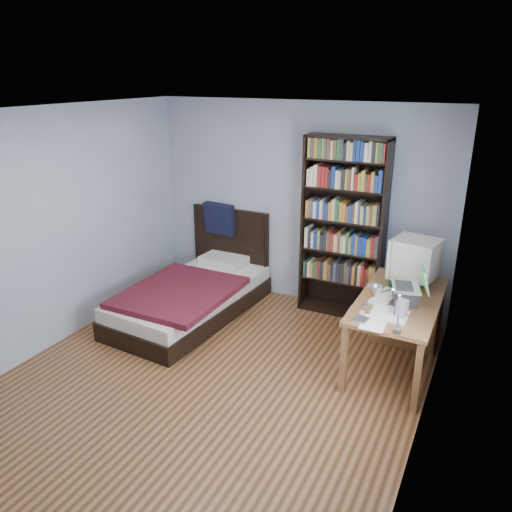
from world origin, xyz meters
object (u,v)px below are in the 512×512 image
at_px(soda_can, 391,284).
at_px(bookshelf, 343,229).
at_px(keyboard, 385,297).
at_px(desk, 404,311).
at_px(bed, 194,293).
at_px(desk_lamp, 379,296).
at_px(laptop, 408,292).
at_px(speaker, 402,308).
at_px(crt_monitor, 415,258).

relative_size(soda_can, bookshelf, 0.05).
xyz_separation_m(keyboard, soda_can, (0.01, 0.24, 0.04)).
xyz_separation_m(desk, keyboard, (-0.13, -0.46, 0.33)).
distance_m(desk, bed, 2.48).
xyz_separation_m(desk_lamp, soda_can, (-0.13, 1.24, -0.41)).
distance_m(desk, soda_can, 0.45).
distance_m(desk_lamp, keyboard, 1.11).
height_order(laptop, keyboard, laptop).
xyz_separation_m(laptop, speaker, (0.01, -0.31, -0.03)).
xyz_separation_m(laptop, soda_can, (-0.20, 0.25, -0.06)).
distance_m(crt_monitor, bed, 2.62).
bearing_deg(soda_can, keyboard, -91.88).
xyz_separation_m(desk, desk_lamp, (0.01, -1.46, 0.79)).
distance_m(soda_can, bed, 2.39).
bearing_deg(keyboard, bookshelf, 138.52).
height_order(laptop, bed, bed).
height_order(speaker, bed, bed).
height_order(desk, desk_lamp, desk_lamp).
bearing_deg(speaker, laptop, 110.96).
xyz_separation_m(crt_monitor, bookshelf, (-0.90, 0.45, 0.07)).
xyz_separation_m(laptop, bookshelf, (-0.94, 0.95, 0.24)).
distance_m(desk_lamp, speaker, 0.78).
relative_size(keyboard, bookshelf, 0.20).
height_order(keyboard, bed, bed).
distance_m(desk, laptop, 0.64).
bearing_deg(soda_can, bed, -177.46).
xyz_separation_m(crt_monitor, desk_lamp, (-0.03, -1.49, 0.19)).
distance_m(desk, keyboard, 0.58).
bearing_deg(bookshelf, soda_can, -43.59).
bearing_deg(soda_can, desk, 60.87).
bearing_deg(desk, keyboard, -105.88).
height_order(laptop, desk_lamp, desk_lamp).
bearing_deg(soda_can, laptop, -51.23).
relative_size(crt_monitor, soda_can, 4.51).
xyz_separation_m(crt_monitor, speaker, (0.05, -0.81, -0.20)).
height_order(soda_can, bed, bed).
bearing_deg(speaker, desk_lamp, -77.93).
relative_size(speaker, bookshelf, 0.08).
bearing_deg(desk_lamp, crt_monitor, 88.98).
height_order(speaker, soda_can, speaker).
bearing_deg(speaker, soda_can, 129.31).
xyz_separation_m(soda_can, bookshelf, (-0.74, 0.71, 0.29)).
xyz_separation_m(desk, bed, (-2.45, -0.32, -0.16)).
bearing_deg(desk, bookshelf, 150.76).
distance_m(laptop, desk_lamp, 1.06).
height_order(bookshelf, bed, bookshelf).
height_order(keyboard, bookshelf, bookshelf).
distance_m(crt_monitor, soda_can, 0.37).
relative_size(desk_lamp, keyboard, 1.38).
distance_m(crt_monitor, laptop, 0.53).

